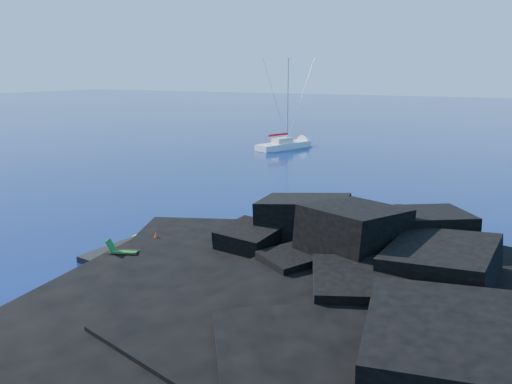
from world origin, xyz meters
TOP-DOWN VIEW (x-y plane):
  - ground at (0.00, 0.00)m, footprint 400.00×400.00m
  - headland at (13.00, 3.00)m, footprint 24.00×24.00m
  - beach at (4.50, 0.50)m, footprint 9.08×6.86m
  - surf_foam at (5.00, 5.00)m, footprint 10.00×8.00m
  - sailboat at (-6.98, 40.75)m, footprint 6.14×11.50m
  - deck_chair at (2.42, -0.98)m, footprint 1.74×1.26m
  - towel at (6.65, -0.92)m, footprint 2.09×1.69m
  - sunbather at (6.65, -0.92)m, footprint 1.76×1.22m
  - marker_cone at (2.30, 1.85)m, footprint 0.44×0.44m

SIDE VIEW (x-z plane):
  - ground at x=0.00m, z-range 0.00..0.00m
  - headland at x=13.00m, z-range -1.80..1.80m
  - beach at x=4.50m, z-range -0.35..0.35m
  - surf_foam at x=5.00m, z-range -0.03..0.03m
  - sailboat at x=-6.98m, z-range -5.96..5.96m
  - towel at x=6.65m, z-range 0.35..0.40m
  - sunbather at x=6.65m, z-range 0.40..0.64m
  - marker_cone at x=2.30m, z-range 0.35..0.94m
  - deck_chair at x=2.42m, z-range 0.35..1.45m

